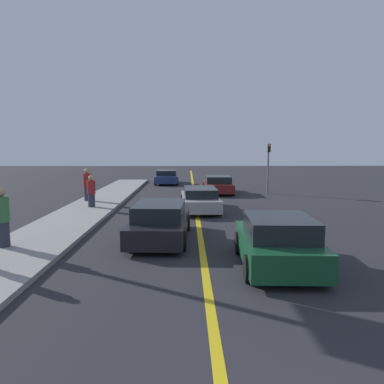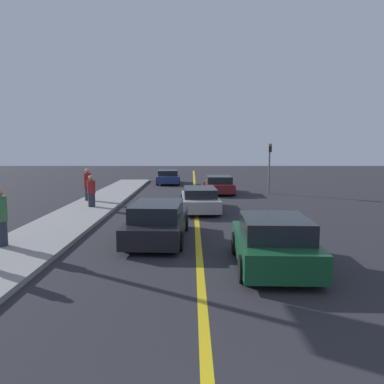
{
  "view_description": "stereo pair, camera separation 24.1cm",
  "coord_description": "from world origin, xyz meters",
  "views": [
    {
      "loc": [
        -0.45,
        -1.58,
        3.22
      ],
      "look_at": [
        -0.27,
        13.89,
        1.32
      ],
      "focal_mm": 35.0,
      "sensor_mm": 36.0,
      "label": 1
    },
    {
      "loc": [
        -0.21,
        -1.58,
        3.22
      ],
      "look_at": [
        -0.27,
        13.89,
        1.32
      ],
      "focal_mm": 35.0,
      "sensor_mm": 36.0,
      "label": 2
    }
  ],
  "objects": [
    {
      "name": "pedestrian_by_sign",
      "position": [
        -6.13,
        19.51,
        1.06
      ],
      "size": [
        0.43,
        0.43,
        1.83
      ],
      "color": "#282D3D",
      "rests_on": "sidewalk_left"
    },
    {
      "name": "sidewalk_left",
      "position": [
        -5.46,
        16.45,
        0.08
      ],
      "size": [
        2.65,
        32.91,
        0.15
      ],
      "color": "gray",
      "rests_on": "ground_plane"
    },
    {
      "name": "traffic_light",
      "position": [
        5.01,
        23.65,
        2.12
      ],
      "size": [
        0.18,
        0.4,
        3.38
      ],
      "color": "slate",
      "rests_on": "ground_plane"
    },
    {
      "name": "car_near_right_lane",
      "position": [
        1.96,
        8.12,
        0.67
      ],
      "size": [
        2.14,
        3.9,
        1.39
      ],
      "rotation": [
        0.0,
        0.0,
        -0.04
      ],
      "color": "#144728",
      "rests_on": "ground_plane"
    },
    {
      "name": "pedestrian_far_standing",
      "position": [
        -5.35,
        17.31,
        0.95
      ],
      "size": [
        0.41,
        0.41,
        1.61
      ],
      "color": "#282D3D",
      "rests_on": "sidewalk_left"
    },
    {
      "name": "car_oncoming_far",
      "position": [
        -2.29,
        30.58,
        0.59
      ],
      "size": [
        2.17,
        4.31,
        1.19
      ],
      "rotation": [
        0.0,
        0.0,
        0.06
      ],
      "color": "navy",
      "rests_on": "ground_plane"
    },
    {
      "name": "car_parked_left_lot",
      "position": [
        1.64,
        23.94,
        0.59
      ],
      "size": [
        1.99,
        4.08,
        1.21
      ],
      "rotation": [
        0.0,
        0.0,
        0.0
      ],
      "color": "maroon",
      "rests_on": "ground_plane"
    },
    {
      "name": "car_ahead_center",
      "position": [
        -1.4,
        11.1,
        0.63
      ],
      "size": [
        2.09,
        4.55,
        1.32
      ],
      "rotation": [
        0.0,
        0.0,
        -0.05
      ],
      "color": "black",
      "rests_on": "ground_plane"
    },
    {
      "name": "road_center_line",
      "position": [
        0.0,
        18.0,
        0.0
      ],
      "size": [
        0.2,
        60.0,
        0.01
      ],
      "color": "gold",
      "rests_on": "ground_plane"
    },
    {
      "name": "pedestrian_mid_group",
      "position": [
        -6.12,
        9.73,
        1.06
      ],
      "size": [
        0.44,
        0.44,
        1.83
      ],
      "color": "#282D3D",
      "rests_on": "sidewalk_left"
    },
    {
      "name": "car_far_distant",
      "position": [
        0.18,
        17.04,
        0.58
      ],
      "size": [
        2.02,
        4.53,
        1.17
      ],
      "rotation": [
        0.0,
        0.0,
        0.04
      ],
      "color": "#9E9EA3",
      "rests_on": "ground_plane"
    }
  ]
}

